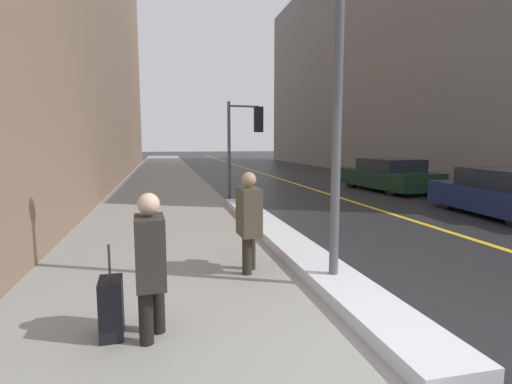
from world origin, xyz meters
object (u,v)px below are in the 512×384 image
Objects in this scene: parked_car_dark_green at (388,175)px; rolling_suitcase at (111,308)px; traffic_light_near at (248,129)px; lamp_post at (339,35)px; pedestrian_with_shoulder_bag at (249,217)px; parked_car_navy at (506,194)px; fire_hydrant at (248,198)px; pedestrian_trailing at (150,259)px.

parked_car_dark_green is 4.81× the size of rolling_suitcase.
traffic_light_near reaches higher than parked_car_dark_green.
lamp_post is at bearing 140.84° from parked_car_dark_green.
parked_car_navy is at bearing 107.85° from pedestrian_with_shoulder_bag.
parked_car_navy is 6.78m from fire_hydrant.
pedestrian_trailing is at bearing -109.18° from fire_hydrant.
pedestrian_trailing reaches higher than rolling_suitcase.
parked_car_navy is 4.53× the size of rolling_suitcase.
pedestrian_trailing is 2.24m from pedestrian_with_shoulder_bag.
parked_car_dark_green is at bearing 135.68° from pedestrian_with_shoulder_bag.
fire_hydrant is (-6.44, -3.28, -0.26)m from parked_car_dark_green.
rolling_suitcase is 1.36× the size of fire_hydrant.
lamp_post is at bearing 103.80° from rolling_suitcase.
parked_car_navy is 0.94× the size of parked_car_dark_green.
fire_hydrant is (-6.30, 2.52, -0.24)m from parked_car_navy.
pedestrian_trailing is at bearing -112.37° from traffic_light_near.
parked_car_dark_green is at bearing 27.00° from fire_hydrant.
traffic_light_near is at bearing 157.66° from rolling_suitcase.
pedestrian_trailing is 7.58m from fire_hydrant.
pedestrian_trailing is 9.93m from parked_car_navy.
fire_hydrant is at bearing 88.64° from lamp_post.
pedestrian_trailing reaches higher than parked_car_dark_green.
pedestrian_with_shoulder_bag is at bearing 139.71° from lamp_post.
traffic_light_near is at bearing 159.87° from pedestrian_trailing.
traffic_light_near is 10.89m from rolling_suitcase.
rolling_suitcase is at bearing -112.29° from fire_hydrant.
traffic_light_near is 2.29× the size of pedestrian_trailing.
lamp_post is 7.89m from parked_car_navy.
rolling_suitcase is at bearing -163.11° from lamp_post.
pedestrian_with_shoulder_bag is 0.35× the size of parked_car_navy.
lamp_post is 3.80× the size of pedestrian_trailing.
parked_car_navy is (7.43, 2.84, -0.24)m from pedestrian_with_shoulder_bag.
traffic_light_near is 0.73× the size of parked_car_dark_green.
rolling_suitcase is at bearing 133.52° from parked_car_dark_green.
pedestrian_trailing is (-2.34, -0.95, -2.46)m from lamp_post.
rolling_suitcase is (-0.39, 0.12, -0.51)m from pedestrian_trailing.
pedestrian_trailing is 0.97× the size of pedestrian_with_shoulder_bag.
parked_car_navy is 5.80m from parked_car_dark_green.
pedestrian_trailing is 0.32× the size of parked_car_dark_green.
traffic_light_near reaches higher than parked_car_navy.
parked_car_navy is at bearing 113.08° from rolling_suitcase.
rolling_suitcase reaches higher than fire_hydrant.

